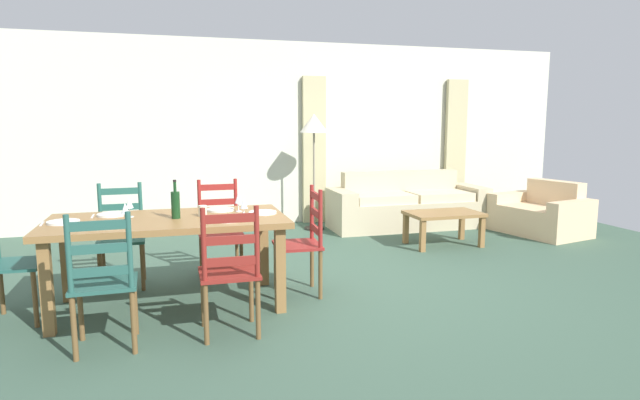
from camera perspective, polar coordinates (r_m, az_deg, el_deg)
The scene contains 33 objects.
ground_plane at distance 4.98m, azimuth 2.21°, elevation -9.48°, with size 9.60×9.60×0.02m, color #3A5545.
wall_far at distance 7.94m, azimuth -5.27°, elevation 7.18°, with size 9.60×0.16×2.70m, color beige.
curtain_panel_left at distance 7.96m, azimuth -0.65°, elevation 5.42°, with size 0.35×0.08×2.20m, color #BFB486.
curtain_panel_right at distance 8.90m, azimuth 14.49°, elevation 5.48°, with size 0.35×0.08×2.20m, color #BFB486.
dining_table at distance 4.47m, azimuth -16.17°, elevation -3.00°, with size 1.90×0.96×0.75m.
dining_chair_near_left at distance 3.80m, azimuth -22.50°, elevation -8.21°, with size 0.43×0.41×0.96m.
dining_chair_near_right at distance 3.81m, azimuth -9.80°, elevation -7.64°, with size 0.42×0.40×0.96m.
dining_chair_far_left at distance 5.24m, azimuth -20.80°, elevation -3.63°, with size 0.43×0.41×0.96m.
dining_chair_far_right at distance 5.29m, azimuth -10.86°, elevation -3.10°, with size 0.42×0.40×0.96m.
dining_chair_head_west at distance 4.67m, azimuth -30.90°, elevation -5.72°, with size 0.42×0.44×0.96m.
dining_chair_head_east at distance 4.66m, azimuth -1.85°, elevation -4.53°, with size 0.42×0.44×0.96m.
dinner_plate_near_left at distance 4.23m, azimuth -22.32°, elevation -2.61°, with size 0.24×0.24×0.02m, color white.
fork_near_left at distance 4.25m, azimuth -24.33°, elevation -2.76°, with size 0.02×0.17×0.01m, color silver.
dinner_plate_near_right at distance 4.23m, azimuth -10.10°, elevation -2.12°, with size 0.24×0.24×0.02m, color white.
fork_near_right at distance 4.21m, azimuth -12.13°, elevation -2.29°, with size 0.02×0.17×0.01m, color silver.
dinner_plate_far_left at distance 4.72m, azimuth -21.68°, elevation -1.48°, with size 0.24×0.24×0.02m, color white.
fork_far_left at distance 4.74m, azimuth -23.48°, elevation -1.62°, with size 0.02×0.17×0.01m, color silver.
dinner_plate_far_right at distance 4.72m, azimuth -10.75°, elevation -1.03°, with size 0.24×0.24×0.02m, color white.
fork_far_right at distance 4.71m, azimuth -12.56°, elevation -1.18°, with size 0.02×0.17×0.01m, color silver.
dinner_plate_head_west at distance 4.52m, azimuth -26.14°, elevation -2.17°, with size 0.24×0.24×0.02m, color white.
fork_head_west at distance 4.55m, azimuth -28.00°, elevation -2.30°, with size 0.02×0.17×0.01m, color silver.
dinner_plate_head_east at distance 4.51m, azimuth -6.27°, elevation -1.36°, with size 0.24×0.24×0.02m, color white.
fork_head_east at distance 4.49m, azimuth -8.16°, elevation -1.52°, with size 0.02×0.17×0.01m, color silver.
wine_bottle at distance 4.40m, azimuth -15.44°, elevation -0.43°, with size 0.07×0.07×0.32m.
wine_glass_near_left at distance 4.30m, azimuth -20.43°, elevation -0.96°, with size 0.06×0.06×0.16m.
wine_glass_near_right at distance 4.33m, azimuth -8.28°, elevation -0.45°, with size 0.06×0.06×0.16m.
wine_glass_far_left at distance 4.58m, azimuth -20.03°, elevation -0.39°, with size 0.06×0.06×0.16m.
wine_glass_far_right at distance 4.62m, azimuth -8.87°, elevation 0.09°, with size 0.06×0.06×0.16m.
coffee_cup_primary at distance 4.46m, azimuth -12.65°, elevation -1.16°, with size 0.07×0.07×0.09m, color beige.
couch at distance 7.79m, azimuth 9.34°, elevation -0.75°, with size 2.29×0.82×0.80m.
coffee_table at distance 6.68m, azimuth 13.30°, elevation -1.84°, with size 0.90×0.56×0.42m.
armchair_upholstered at distance 7.86m, azimuth 23.08°, elevation -1.55°, with size 1.04×1.31×0.72m.
standing_lamp at distance 7.39m, azimuth -0.67°, elevation 7.59°, with size 0.40×0.40×1.64m.
Camera 1 is at (-1.49, -4.50, 1.53)m, focal length 29.42 mm.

